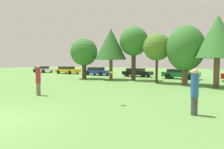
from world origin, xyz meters
name	(u,v)px	position (x,y,z in m)	size (l,w,h in m)	color
person_thrower	(38,80)	(-3.27, 4.49, 0.97)	(0.30, 0.30, 1.88)	#726651
person_catcher	(195,91)	(5.79, 4.91, 0.95)	(0.30, 0.30, 1.83)	#3F3F47
frisbee	(112,73)	(2.01, 4.78, 1.57)	(0.26, 0.25, 0.10)	yellow
tree_0	(84,52)	(-8.98, 15.30, 3.23)	(3.31, 3.31, 4.92)	#473323
tree_1	(111,44)	(-5.53, 16.03, 4.09)	(3.58, 3.58, 5.90)	brown
tree_2	(134,42)	(-2.95, 16.73, 4.30)	(3.16, 3.16, 5.98)	#473323
tree_3	(157,47)	(0.21, 15.50, 3.50)	(2.67, 2.67, 4.85)	#473323
tree_4	(185,48)	(2.89, 15.50, 3.28)	(3.35, 3.35, 5.36)	brown
tree_5	(218,37)	(5.51, 14.97, 4.10)	(3.49, 3.49, 5.87)	brown
parked_car_white	(43,69)	(-24.73, 21.35, 0.64)	(4.08, 2.01, 1.19)	silver
parked_car_yellow	(68,70)	(-18.04, 21.31, 0.65)	(4.36, 2.04, 1.25)	gold
parked_car_blue	(97,71)	(-11.37, 20.97, 0.64)	(3.94, 1.94, 1.24)	#1E389E
parked_car_black	(137,72)	(-5.03, 21.81, 0.63)	(3.99, 2.03, 1.17)	black
parked_car_green	(180,74)	(0.97, 21.33, 0.65)	(4.23, 1.96, 1.19)	#196633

